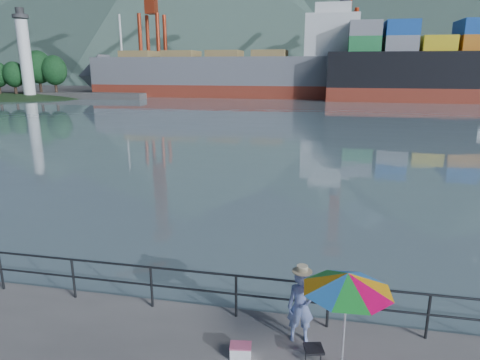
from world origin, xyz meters
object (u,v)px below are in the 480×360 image
object	(u,v)px
fisherman	(301,306)
beach_umbrella	(348,282)
cooler_bag	(241,351)
bulk_carrier	(246,73)

from	to	relation	value
fisherman	beach_umbrella	distance (m)	1.54
fisherman	beach_umbrella	bearing A→B (deg)	-52.30
beach_umbrella	cooler_bag	bearing A→B (deg)	-179.80
bulk_carrier	fisherman	bearing A→B (deg)	-78.25
cooler_bag	bulk_carrier	size ratio (longest dim) A/B	0.01
cooler_bag	fisherman	bearing A→B (deg)	28.03
beach_umbrella	fisherman	bearing A→B (deg)	136.81
cooler_bag	bulk_carrier	distance (m)	75.33
fisherman	bulk_carrier	bearing A→B (deg)	92.65
fisherman	bulk_carrier	xyz separation A→B (m)	(-15.21, 73.11, 3.33)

